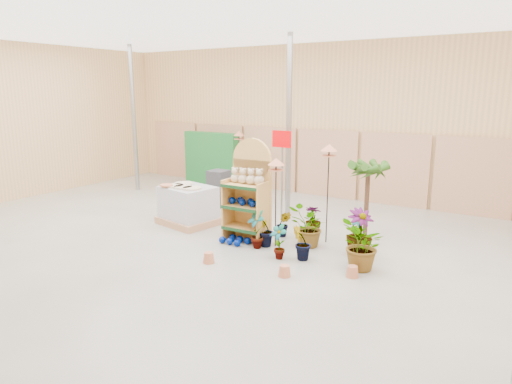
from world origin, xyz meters
TOP-DOWN VIEW (x-y plane):
  - room at (0.00, 0.91)m, footprint 15.20×12.10m
  - display_shelf at (0.29, 1.26)m, footprint 0.93×0.60m
  - teddy_bears at (0.32, 1.16)m, footprint 0.81×0.21m
  - gazing_balls_shelf at (0.29, 1.14)m, footprint 0.80×0.27m
  - gazing_balls_floor at (0.20, 0.84)m, footprint 0.63×0.39m
  - pallet_stack at (-1.59, 1.44)m, footprint 1.46×1.29m
  - charcoal_planters at (-2.01, 3.23)m, footprint 0.50×0.50m
  - trellis_stock at (-3.80, 5.20)m, footprint 2.00×0.30m
  - offer_sign at (0.10, 2.98)m, footprint 0.50×0.08m
  - bird_table_front at (0.98, 1.17)m, footprint 0.34×0.34m
  - bird_table_right at (1.76, 1.96)m, footprint 0.34×0.34m
  - bird_table_back at (-2.37, 4.75)m, footprint 0.34×0.34m
  - palm at (2.32, 2.80)m, footprint 0.70×0.70m
  - potted_plant_0 at (0.71, 0.87)m, footprint 0.49×0.43m
  - potted_plant_1 at (0.79, 1.03)m, footprint 0.50×0.49m
  - potted_plant_2 at (1.58, 1.48)m, footprint 0.86×0.93m
  - potted_plant_3 at (2.62, 1.57)m, footprint 0.73×0.73m
  - potted_plant_4 at (2.41, 2.16)m, footprint 0.37×0.27m
  - potted_plant_5 at (0.82, 1.81)m, footprint 0.39×0.36m
  - potted_plant_8 at (1.39, 0.58)m, footprint 0.41×0.32m
  - potted_plant_9 at (1.79, 0.74)m, footprint 0.44×0.47m
  - potted_plant_10 at (2.93, 0.86)m, footprint 0.93×1.00m
  - potted_plant_11 at (1.25, 2.41)m, footprint 0.44×0.44m

SIDE VIEW (x-z plane):
  - gazing_balls_floor at x=0.20m, z-range 0.00..0.15m
  - potted_plant_5 at x=0.82m, z-range 0.00..0.58m
  - potted_plant_11 at x=1.25m, z-range 0.00..0.63m
  - potted_plant_4 at x=2.41m, z-range 0.00..0.66m
  - potted_plant_9 at x=1.79m, z-range 0.00..0.67m
  - potted_plant_8 at x=1.39m, z-range 0.00..0.68m
  - potted_plant_1 at x=0.79m, z-range 0.00..0.70m
  - potted_plant_0 at x=0.71m, z-range 0.00..0.79m
  - potted_plant_2 at x=1.58m, z-range 0.00..0.85m
  - pallet_stack at x=-1.59m, z-range -0.02..0.93m
  - potted_plant_3 at x=2.62m, z-range 0.00..0.92m
  - potted_plant_10 at x=2.93m, z-range 0.00..0.93m
  - charcoal_planters at x=-2.01m, z-range 0.00..1.00m
  - gazing_balls_shelf at x=0.29m, z-range 0.78..0.93m
  - trellis_stock at x=-3.80m, z-range 0.00..1.80m
  - display_shelf at x=0.29m, z-range -0.09..2.08m
  - teddy_bears at x=0.32m, z-range 1.21..1.55m
  - palm at x=2.32m, z-range 0.63..2.40m
  - offer_sign at x=0.10m, z-range 0.47..2.67m
  - bird_table_front at x=0.98m, z-range 0.78..2.62m
  - bird_table_back at x=-2.37m, z-range 0.83..2.78m
  - bird_table_right at x=1.76m, z-range 0.89..2.98m
  - room at x=0.00m, z-range -0.14..4.56m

